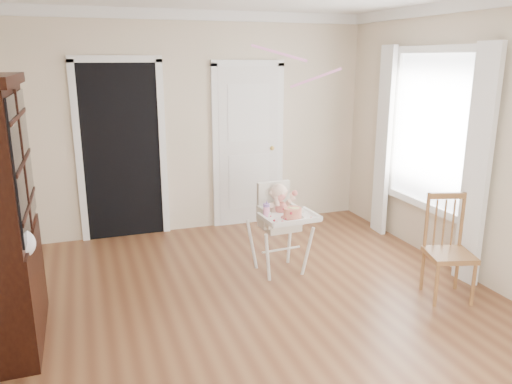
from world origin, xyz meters
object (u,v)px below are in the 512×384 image
object	(u,v)px
high_chair	(280,218)
cake	(293,213)
dining_chair	(448,251)
sippy_cup	(266,210)

from	to	relation	value
high_chair	cake	size ratio (longest dim) A/B	4.20
dining_chair	high_chair	bearing A→B (deg)	157.53
cake	sippy_cup	xyz separation A→B (m)	(-0.22, 0.13, 0.02)
high_chair	cake	bearing A→B (deg)	-87.59
cake	sippy_cup	distance (m)	0.26
high_chair	cake	world-z (taller)	high_chair
sippy_cup	dining_chair	distance (m)	1.72
cake	dining_chair	size ratio (longest dim) A/B	0.24
cake	sippy_cup	bearing A→B (deg)	148.69
cake	dining_chair	distance (m)	1.47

